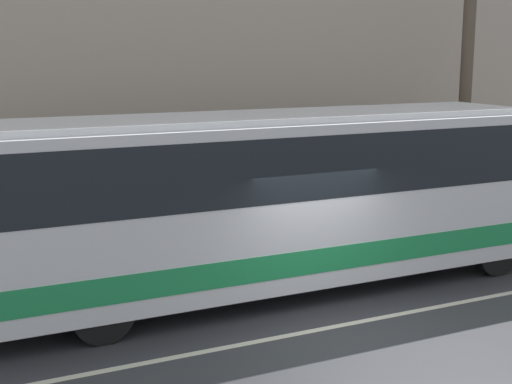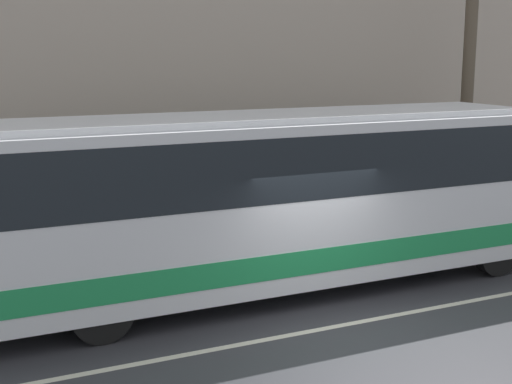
# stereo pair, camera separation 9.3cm
# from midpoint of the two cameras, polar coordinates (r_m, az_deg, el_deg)

# --- Properties ---
(ground_plane) EXTENTS (60.00, 60.00, 0.00)m
(ground_plane) POSITION_cam_midpoint_polar(r_m,az_deg,el_deg) (12.42, 6.96, -10.58)
(ground_plane) COLOR #333338
(sidewalk) EXTENTS (60.00, 2.81, 0.17)m
(sidewalk) POSITION_cam_midpoint_polar(r_m,az_deg,el_deg) (16.96, -2.81, -4.24)
(sidewalk) COLOR #A09E99
(sidewalk) RESTS_ON ground_plane
(lane_stripe) EXTENTS (54.00, 0.14, 0.01)m
(lane_stripe) POSITION_cam_midpoint_polar(r_m,az_deg,el_deg) (12.41, 6.96, -10.56)
(lane_stripe) COLOR beige
(lane_stripe) RESTS_ON ground_plane
(transit_bus) EXTENTS (12.27, 2.56, 3.45)m
(transit_bus) POSITION_cam_midpoint_polar(r_m,az_deg,el_deg) (13.62, 2.05, -0.02)
(transit_bus) COLOR silver
(transit_bus) RESTS_ON ground_plane
(utility_pole_near) EXTENTS (0.32, 0.32, 8.32)m
(utility_pole_near) POSITION_cam_midpoint_polar(r_m,az_deg,el_deg) (19.33, 16.80, 9.93)
(utility_pole_near) COLOR brown
(utility_pole_near) RESTS_ON sidewalk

